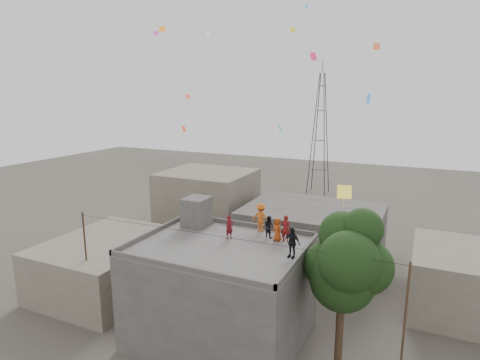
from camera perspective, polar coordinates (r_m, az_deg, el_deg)
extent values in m
plane|color=#403B34|center=(27.26, -2.64, -21.31)|extent=(140.00, 140.00, 0.00)
cube|color=#454240|center=(25.73, -2.70, -15.73)|extent=(10.00, 8.00, 6.00)
cube|color=#5D5A57|center=(24.45, -2.77, -9.40)|extent=(10.00, 8.00, 0.10)
cube|color=#454240|center=(27.70, 1.02, -6.32)|extent=(10.00, 0.15, 0.30)
cube|color=#454240|center=(21.26, -7.82, -12.35)|extent=(10.00, 0.15, 0.30)
cube|color=#454240|center=(22.67, 8.51, -10.78)|extent=(0.15, 8.00, 0.30)
cube|color=#454240|center=(26.90, -12.18, -7.18)|extent=(0.15, 8.00, 0.30)
cube|color=#454240|center=(27.75, -6.16, -4.52)|extent=(1.60, 1.80, 2.00)
cube|color=#696052|center=(33.57, -18.23, -11.33)|extent=(8.00, 10.00, 4.00)
cube|color=#454240|center=(37.34, 10.21, -7.65)|extent=(12.00, 9.00, 5.00)
cube|color=#696052|center=(43.15, -4.63, -3.38)|extent=(9.00, 8.00, 7.00)
cube|color=#696052|center=(32.89, 29.36, -12.46)|extent=(7.00, 8.00, 4.40)
cylinder|color=black|center=(24.61, 13.95, -20.20)|extent=(0.44, 0.44, 4.00)
cylinder|color=black|center=(23.87, 14.57, -16.87)|extent=(0.64, 0.91, 2.14)
sphere|color=black|center=(23.08, 14.37, -13.46)|extent=(3.60, 3.60, 3.60)
sphere|color=black|center=(22.88, 17.38, -11.67)|extent=(3.00, 3.00, 3.00)
sphere|color=black|center=(23.51, 12.46, -11.79)|extent=(2.80, 2.80, 2.80)
sphere|color=black|center=(21.73, 15.21, -11.12)|extent=(3.20, 3.20, 3.20)
sphere|color=black|center=(23.12, 14.35, -7.51)|extent=(2.60, 2.60, 2.60)
sphere|color=black|center=(22.49, 17.05, -6.61)|extent=(2.20, 2.20, 2.20)
cylinder|color=black|center=(29.67, -20.96, -11.14)|extent=(0.12, 0.12, 7.40)
cylinder|color=black|center=(22.20, 22.26, -19.51)|extent=(0.12, 0.12, 7.40)
cylinder|color=black|center=(22.79, -3.15, -7.95)|extent=(20.00, 0.52, 0.02)
cylinder|color=black|center=(61.54, 10.33, 6.34)|extent=(1.27, 1.27, 18.01)
cylinder|color=black|center=(61.13, 11.88, 6.24)|extent=(1.27, 1.27, 18.01)
cylinder|color=black|center=(62.78, 12.24, 6.38)|extent=(1.27, 1.27, 18.01)
cylinder|color=black|center=(63.17, 10.73, 6.47)|extent=(1.27, 1.27, 18.01)
cube|color=black|center=(62.90, 11.09, 1.46)|extent=(2.36, 0.08, 0.08)
cube|color=black|center=(62.90, 11.09, 1.46)|extent=(0.08, 2.36, 0.08)
cube|color=black|center=(62.24, 11.26, 5.54)|extent=(1.81, 0.08, 0.08)
cube|color=black|center=(62.24, 11.26, 5.54)|extent=(0.08, 1.81, 0.08)
cube|color=black|center=(61.90, 11.44, 9.67)|extent=(1.26, 0.08, 0.08)
cube|color=black|center=(61.90, 11.44, 9.67)|extent=(0.08, 1.26, 0.08)
cube|color=black|center=(61.87, 11.58, 13.01)|extent=(0.82, 0.08, 0.08)
cube|color=black|center=(61.87, 11.58, 13.01)|extent=(0.08, 0.82, 0.08)
cylinder|color=black|center=(61.98, 11.69, 15.59)|extent=(0.08, 0.08, 2.00)
imported|color=maroon|center=(24.88, 6.51, -6.88)|extent=(0.64, 0.45, 1.69)
imported|color=#A93F13|center=(25.04, 5.33, -7.01)|extent=(0.85, 0.76, 1.47)
imported|color=black|center=(25.59, 4.10, -6.63)|extent=(0.81, 0.72, 1.41)
imported|color=black|center=(22.64, 7.37, -8.80)|extent=(1.09, 0.65, 1.74)
imported|color=#CC5A17|center=(26.54, 2.99, -5.35)|extent=(1.30, 0.83, 1.91)
imported|color=maroon|center=(25.27, -1.52, -6.71)|extent=(0.57, 0.66, 1.52)
plane|color=#FF1F1A|center=(31.50, -7.41, 11.70)|extent=(0.25, 0.43, 0.35)
plane|color=#FF287C|center=(26.60, 10.39, 16.90)|extent=(0.56, 0.48, 0.45)
plane|color=yellow|center=(35.18, 7.51, 20.42)|extent=(0.45, 0.28, 0.35)
plane|color=#237AC9|center=(23.84, 17.81, 10.97)|extent=(0.27, 0.48, 0.52)
plane|color=silver|center=(36.42, -4.58, 20.03)|extent=(0.39, 0.15, 0.38)
plane|color=green|center=(24.70, 5.70, 7.28)|extent=(0.50, 0.57, 0.44)
plane|color=#EE6238|center=(30.20, 18.85, 17.54)|extent=(0.46, 0.20, 0.41)
plane|color=orange|center=(28.26, -11.00, 20.32)|extent=(0.46, 0.30, 0.37)
plane|color=#479ED6|center=(41.38, 9.43, 23.11)|extent=(0.35, 0.24, 0.35)
plane|color=#FE50B3|center=(33.91, -11.87, 19.76)|extent=(0.38, 0.35, 0.31)
plane|color=yellow|center=(19.53, 14.61, -1.65)|extent=(0.72, 0.48, 0.58)
plane|color=red|center=(34.11, -7.96, 7.22)|extent=(0.21, 0.50, 0.45)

